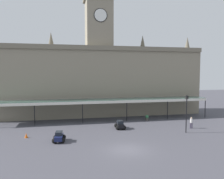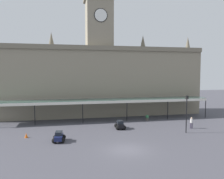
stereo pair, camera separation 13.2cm
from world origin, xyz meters
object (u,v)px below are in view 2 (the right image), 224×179
object	(u,v)px
traffic_cone	(26,135)
car_navy_sedan	(59,137)
victorian_lamppost	(187,109)
car_black_sedan	(120,125)
pedestrian_near_entrance	(191,122)
planter_near_kerb	(147,118)

from	to	relation	value
traffic_cone	car_navy_sedan	bearing A→B (deg)	-30.19
victorian_lamppost	car_black_sedan	bearing A→B (deg)	154.48
car_navy_sedan	victorian_lamppost	size ratio (longest dim) A/B	0.41
pedestrian_near_entrance	planter_near_kerb	size ratio (longest dim) A/B	1.74
pedestrian_near_entrance	traffic_cone	bearing A→B (deg)	-179.81
car_black_sedan	planter_near_kerb	distance (m)	7.32
traffic_cone	victorian_lamppost	bearing A→B (deg)	-5.30
car_navy_sedan	pedestrian_near_entrance	world-z (taller)	pedestrian_near_entrance
car_navy_sedan	car_black_sedan	bearing A→B (deg)	27.20
car_black_sedan	planter_near_kerb	xyz separation A→B (m)	(5.83, 4.43, -0.01)
pedestrian_near_entrance	victorian_lamppost	world-z (taller)	victorian_lamppost
pedestrian_near_entrance	traffic_cone	size ratio (longest dim) A/B	2.87
planter_near_kerb	car_navy_sedan	bearing A→B (deg)	-148.44
pedestrian_near_entrance	car_black_sedan	bearing A→B (deg)	169.35
traffic_cone	planter_near_kerb	distance (m)	19.53
car_navy_sedan	planter_near_kerb	size ratio (longest dim) A/B	2.20
victorian_lamppost	traffic_cone	world-z (taller)	victorian_lamppost
car_navy_sedan	traffic_cone	xyz separation A→B (m)	(-4.08, 2.38, -0.21)
car_navy_sedan	pedestrian_near_entrance	distance (m)	18.97
car_navy_sedan	pedestrian_near_entrance	size ratio (longest dim) A/B	1.26
car_black_sedan	victorian_lamppost	bearing A→B (deg)	-25.52
car_black_sedan	car_navy_sedan	distance (m)	9.59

